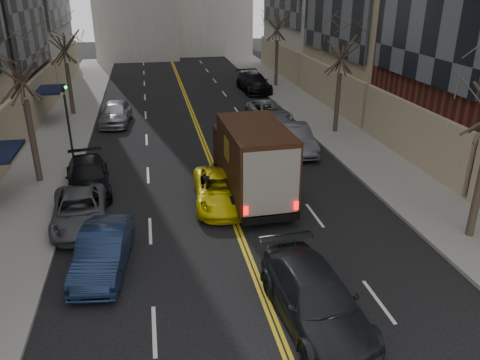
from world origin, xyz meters
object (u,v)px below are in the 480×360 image
object	(u,v)px
ups_truck	(252,161)
taxi	(220,190)
observer_sedan	(315,298)
pedestrian	(208,191)

from	to	relation	value
ups_truck	taxi	size ratio (longest dim) A/B	1.35
observer_sedan	pedestrian	size ratio (longest dim) A/B	3.66
ups_truck	taxi	world-z (taller)	ups_truck
taxi	pedestrian	distance (m)	0.65
pedestrian	taxi	bearing A→B (deg)	-59.33
ups_truck	taxi	xyz separation A→B (m)	(-1.50, -0.29, -1.14)
taxi	pedestrian	xyz separation A→B (m)	(-0.61, -0.21, 0.06)
ups_truck	observer_sedan	bearing A→B (deg)	-91.58
observer_sedan	pedestrian	distance (m)	8.44
pedestrian	observer_sedan	bearing A→B (deg)	-153.58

